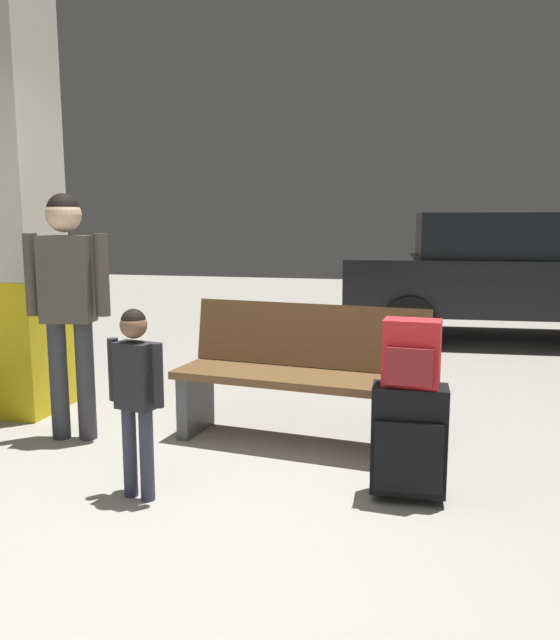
{
  "coord_description": "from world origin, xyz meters",
  "views": [
    {
      "loc": [
        0.98,
        -2.31,
        1.44
      ],
      "look_at": [
        0.16,
        1.3,
        0.85
      ],
      "focal_mm": 35.72,
      "sensor_mm": 36.0,
      "label": 1
    }
  ],
  "objects_px": {
    "structural_pillar": "(10,200)",
    "parked_car_near": "(516,273)",
    "bench": "(300,375)",
    "backpack_bright": "(412,354)",
    "suitcase": "(409,440)",
    "adult": "(68,290)",
    "child": "(136,383)"
  },
  "relations": [
    {
      "from": "structural_pillar",
      "to": "parked_car_near",
      "type": "distance_m",
      "value": 5.65
    },
    {
      "from": "bench",
      "to": "parked_car_near",
      "type": "bearing_deg",
      "value": 65.84
    },
    {
      "from": "parked_car_near",
      "to": "structural_pillar",
      "type": "bearing_deg",
      "value": -136.05
    },
    {
      "from": "bench",
      "to": "backpack_bright",
      "type": "distance_m",
      "value": 1.08
    },
    {
      "from": "structural_pillar",
      "to": "bench",
      "type": "height_order",
      "value": "structural_pillar"
    },
    {
      "from": "backpack_bright",
      "to": "suitcase",
      "type": "bearing_deg",
      "value": 28.61
    },
    {
      "from": "backpack_bright",
      "to": "adult",
      "type": "xyz_separation_m",
      "value": [
        -2.18,
        0.46,
        0.22
      ]
    },
    {
      "from": "structural_pillar",
      "to": "suitcase",
      "type": "bearing_deg",
      "value": -18.23
    },
    {
      "from": "structural_pillar",
      "to": "adult",
      "type": "bearing_deg",
      "value": -34.36
    },
    {
      "from": "structural_pillar",
      "to": "backpack_bright",
      "type": "distance_m",
      "value": 3.16
    },
    {
      "from": "child",
      "to": "parked_car_near",
      "type": "height_order",
      "value": "parked_car_near"
    },
    {
      "from": "bench",
      "to": "adult",
      "type": "relative_size",
      "value": 1.03
    },
    {
      "from": "adult",
      "to": "child",
      "type": "bearing_deg",
      "value": -42.73
    },
    {
      "from": "structural_pillar",
      "to": "parked_car_near",
      "type": "bearing_deg",
      "value": 43.95
    },
    {
      "from": "bench",
      "to": "backpack_bright",
      "type": "xyz_separation_m",
      "value": [
        0.71,
        -0.74,
        0.33
      ]
    },
    {
      "from": "structural_pillar",
      "to": "bench",
      "type": "xyz_separation_m",
      "value": [
        2.19,
        -0.22,
        -1.13
      ]
    },
    {
      "from": "bench",
      "to": "adult",
      "type": "height_order",
      "value": "adult"
    },
    {
      "from": "structural_pillar",
      "to": "parked_car_near",
      "type": "relative_size",
      "value": 0.76
    },
    {
      "from": "adult",
      "to": "parked_car_near",
      "type": "xyz_separation_m",
      "value": [
        3.3,
        4.38,
        -0.18
      ]
    },
    {
      "from": "bench",
      "to": "adult",
      "type": "xyz_separation_m",
      "value": [
        -1.47,
        -0.28,
        0.55
      ]
    },
    {
      "from": "parked_car_near",
      "to": "adult",
      "type": "bearing_deg",
      "value": -127.05
    },
    {
      "from": "suitcase",
      "to": "parked_car_near",
      "type": "bearing_deg",
      "value": 76.91
    },
    {
      "from": "bench",
      "to": "parked_car_near",
      "type": "relative_size",
      "value": 0.4
    },
    {
      "from": "backpack_bright",
      "to": "parked_car_near",
      "type": "xyz_separation_m",
      "value": [
        1.13,
        4.84,
        0.03
      ]
    },
    {
      "from": "parked_car_near",
      "to": "bench",
      "type": "bearing_deg",
      "value": -114.16
    },
    {
      "from": "bench",
      "to": "backpack_bright",
      "type": "bearing_deg",
      "value": -46.14
    },
    {
      "from": "backpack_bright",
      "to": "bench",
      "type": "bearing_deg",
      "value": 133.86
    },
    {
      "from": "bench",
      "to": "parked_car_near",
      "type": "xyz_separation_m",
      "value": [
        1.84,
        4.1,
        0.36
      ]
    },
    {
      "from": "child",
      "to": "parked_car_near",
      "type": "relative_size",
      "value": 0.24
    },
    {
      "from": "suitcase",
      "to": "child",
      "type": "xyz_separation_m",
      "value": [
        -1.36,
        -0.29,
        0.29
      ]
    },
    {
      "from": "suitcase",
      "to": "adult",
      "type": "xyz_separation_m",
      "value": [
        -2.18,
        0.46,
        0.67
      ]
    },
    {
      "from": "backpack_bright",
      "to": "structural_pillar",
      "type": "bearing_deg",
      "value": 161.76
    }
  ]
}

